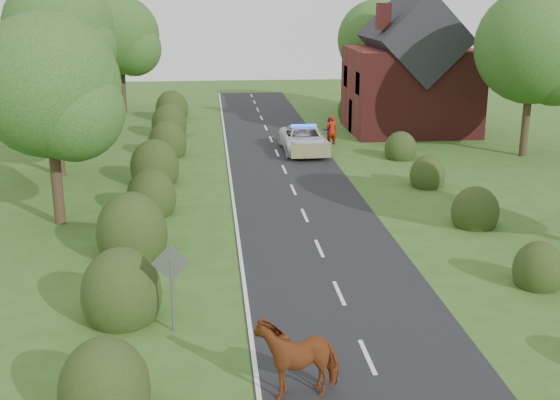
{
  "coord_description": "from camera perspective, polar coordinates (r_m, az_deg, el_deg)",
  "views": [
    {
      "loc": [
        -3.85,
        -15.78,
        8.97
      ],
      "look_at": [
        -1.24,
        10.05,
        1.3
      ],
      "focal_mm": 45.0,
      "sensor_mm": 36.0,
      "label": 1
    }
  ],
  "objects": [
    {
      "name": "tree_left_b",
      "position": [
        36.61,
        -17.66,
        9.54
      ],
      "size": [
        5.74,
        5.6,
        8.07
      ],
      "color": "#332316",
      "rests_on": "ground"
    },
    {
      "name": "pedestrian_purple",
      "position": [
        43.81,
        4.01,
        5.67
      ],
      "size": [
        0.82,
        0.66,
        1.59
      ],
      "primitive_type": "imported",
      "rotation": [
        0.0,
        0.0,
        3.07
      ],
      "color": "#542671",
      "rests_on": "ground"
    },
    {
      "name": "road_markings",
      "position": [
        30.16,
        -1.24,
        -0.8
      ],
      "size": [
        4.96,
        70.0,
        0.01
      ],
      "color": "white",
      "rests_on": "road"
    },
    {
      "name": "ground",
      "position": [
        18.56,
        7.11,
        -12.59
      ],
      "size": [
        120.0,
        120.0,
        0.0
      ],
      "primitive_type": "plane",
      "color": "#3D541E"
    },
    {
      "name": "pedestrian_red",
      "position": [
        43.35,
        4.23,
        5.7
      ],
      "size": [
        0.73,
        0.55,
        1.81
      ],
      "primitive_type": "imported",
      "rotation": [
        0.0,
        0.0,
        3.32
      ],
      "color": "#A61C08",
      "rests_on": "ground"
    },
    {
      "name": "tree_left_c",
      "position": [
        46.52,
        -17.17,
        12.75
      ],
      "size": [
        6.97,
        6.8,
        10.22
      ],
      "color": "#332316",
      "rests_on": "ground"
    },
    {
      "name": "tree_right_c",
      "position": [
        55.33,
        8.14,
        12.54
      ],
      "size": [
        6.15,
        6.0,
        8.58
      ],
      "color": "#332316",
      "rests_on": "ground"
    },
    {
      "name": "house",
      "position": [
        47.96,
        10.57,
        9.98
      ],
      "size": [
        8.0,
        7.4,
        9.17
      ],
      "color": "maroon",
      "rests_on": "ground"
    },
    {
      "name": "tree_right_b",
      "position": [
        41.87,
        20.32,
        11.31
      ],
      "size": [
        6.56,
        6.4,
        9.4
      ],
      "color": "#332316",
      "rests_on": "ground"
    },
    {
      "name": "hedgerow_right",
      "position": [
        30.14,
        14.75,
        -0.32
      ],
      "size": [
        2.1,
        45.78,
        2.1
      ],
      "color": "#1F2F13",
      "rests_on": "ground"
    },
    {
      "name": "hedgerow_left",
      "position": [
        28.8,
        -10.84,
        -0.43
      ],
      "size": [
        2.75,
        50.41,
        3.0
      ],
      "color": "#1F2F13",
      "rests_on": "ground"
    },
    {
      "name": "road",
      "position": [
        32.29,
        1.3,
        0.35
      ],
      "size": [
        6.0,
        70.0,
        0.02
      ],
      "primitive_type": "cube",
      "color": "black",
      "rests_on": "ground"
    },
    {
      "name": "cow",
      "position": [
        16.74,
        1.44,
        -12.86
      ],
      "size": [
        2.36,
        1.53,
        1.56
      ],
      "primitive_type": "imported",
      "rotation": [
        0.0,
        0.0,
        -1.39
      ],
      "color": "brown",
      "rests_on": "ground"
    },
    {
      "name": "tree_left_d",
      "position": [
        56.09,
        -12.61,
        12.67
      ],
      "size": [
        6.15,
        6.0,
        8.89
      ],
      "color": "#332316",
      "rests_on": "ground"
    },
    {
      "name": "tree_left_a",
      "position": [
        28.5,
        -17.87,
        8.36
      ],
      "size": [
        5.74,
        5.6,
        8.38
      ],
      "color": "#332316",
      "rests_on": "ground"
    },
    {
      "name": "police_van",
      "position": [
        41.15,
        1.94,
        4.92
      ],
      "size": [
        2.57,
        5.46,
        1.64
      ],
      "rotation": [
        0.0,
        0.0,
        0.02
      ],
      "color": "silver",
      "rests_on": "ground"
    },
    {
      "name": "road_sign",
      "position": [
        19.26,
        -8.81,
        -6.07
      ],
      "size": [
        1.06,
        0.08,
        2.53
      ],
      "color": "gray",
      "rests_on": "ground"
    }
  ]
}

